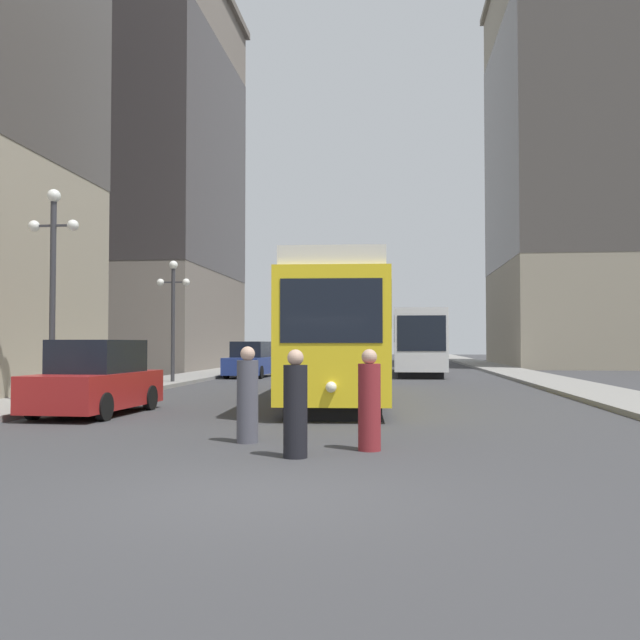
% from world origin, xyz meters
% --- Properties ---
extents(ground_plane, '(200.00, 200.00, 0.00)m').
position_xyz_m(ground_plane, '(0.00, 0.00, 0.00)').
color(ground_plane, '#38383A').
extents(sidewalk_left, '(2.66, 120.00, 0.15)m').
position_xyz_m(sidewalk_left, '(-8.34, 40.00, 0.07)').
color(sidewalk_left, gray).
rests_on(sidewalk_left, ground).
extents(sidewalk_right, '(2.66, 120.00, 0.15)m').
position_xyz_m(sidewalk_right, '(8.34, 40.00, 0.07)').
color(sidewalk_right, gray).
rests_on(sidewalk_right, ground).
extents(streetcar, '(3.22, 13.65, 3.89)m').
position_xyz_m(streetcar, '(-0.12, 13.80, 2.10)').
color(streetcar, black).
rests_on(streetcar, ground).
extents(transit_bus, '(2.60, 12.13, 3.45)m').
position_xyz_m(transit_bus, '(2.85, 31.71, 1.95)').
color(transit_bus, black).
rests_on(transit_bus, ground).
extents(parked_car_left_near, '(2.07, 4.64, 1.82)m').
position_xyz_m(parked_car_left_near, '(-5.71, 27.18, 0.84)').
color(parked_car_left_near, black).
rests_on(parked_car_left_near, ground).
extents(parked_car_left_mid, '(2.04, 4.30, 1.82)m').
position_xyz_m(parked_car_left_mid, '(-5.71, 8.57, 0.84)').
color(parked_car_left_mid, black).
rests_on(parked_car_left_mid, ground).
extents(pedestrian_crossing_near, '(0.37, 0.37, 1.64)m').
position_xyz_m(pedestrian_crossing_near, '(1.13, 3.53, 0.77)').
color(pedestrian_crossing_near, maroon).
rests_on(pedestrian_crossing_near, ground).
extents(pedestrian_crossing_far, '(0.38, 0.38, 1.68)m').
position_xyz_m(pedestrian_crossing_far, '(-1.02, 4.20, 0.78)').
color(pedestrian_crossing_far, '#4C4C56').
rests_on(pedestrian_crossing_far, ground).
extents(pedestrian_on_sidewalk, '(0.37, 0.37, 1.65)m').
position_xyz_m(pedestrian_on_sidewalk, '(0.03, 2.71, 0.77)').
color(pedestrian_on_sidewalk, black).
rests_on(pedestrian_on_sidewalk, ground).
extents(lamp_post_left_near, '(1.41, 0.36, 5.76)m').
position_xyz_m(lamp_post_left_near, '(-7.61, 10.04, 3.91)').
color(lamp_post_left_near, '#333338').
rests_on(lamp_post_left_near, sidewalk_left).
extents(lamp_post_left_far, '(1.41, 0.36, 5.03)m').
position_xyz_m(lamp_post_left_far, '(-7.61, 20.37, 3.49)').
color(lamp_post_left_far, '#333338').
rests_on(lamp_post_left_far, sidewalk_left).
extents(building_left_midblock, '(14.47, 15.79, 25.57)m').
position_xyz_m(building_left_midblock, '(-16.60, 36.36, 13.17)').
color(building_left_midblock, slate).
rests_on(building_left_midblock, ground).
extents(building_right_corner, '(14.97, 17.41, 30.76)m').
position_xyz_m(building_right_corner, '(16.85, 46.47, 15.86)').
color(building_right_corner, gray).
rests_on(building_right_corner, ground).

